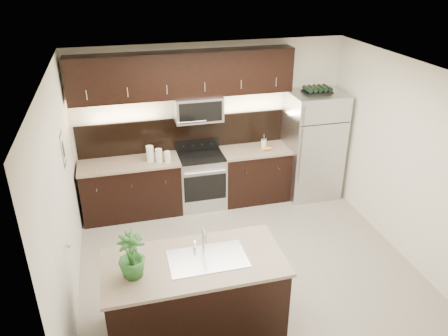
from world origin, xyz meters
name	(u,v)px	position (x,y,z in m)	size (l,w,h in m)	color
ground	(244,260)	(0.00, 0.00, 0.00)	(4.50, 4.50, 0.00)	gray
room_walls	(239,153)	(-0.11, -0.04, 1.70)	(4.52, 4.02, 2.71)	silver
counter_run	(189,181)	(-0.46, 1.69, 0.47)	(3.51, 0.65, 0.94)	black
upper_fixtures	(186,81)	(-0.43, 1.84, 2.14)	(3.49, 0.40, 1.66)	black
island	(195,295)	(-0.89, -1.03, 0.47)	(1.96, 0.96, 0.94)	black
sink_faucet	(207,257)	(-0.74, -1.02, 0.96)	(0.84, 0.50, 0.28)	silver
refrigerator	(312,145)	(1.71, 1.63, 0.93)	(0.90, 0.81, 1.86)	#B2B2B7
wine_rack	(317,90)	(1.71, 1.63, 1.92)	(0.46, 0.29, 0.11)	black
plant	(132,256)	(-1.53, -1.10, 1.19)	(0.28, 0.28, 0.49)	#275A24
canisters	(157,155)	(-0.98, 1.60, 1.05)	(0.37, 0.21, 0.26)	silver
french_press	(264,144)	(0.83, 1.64, 1.04)	(0.09, 0.09, 0.27)	silver
bananas	(264,148)	(0.82, 1.61, 0.97)	(0.17, 0.14, 0.05)	gold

